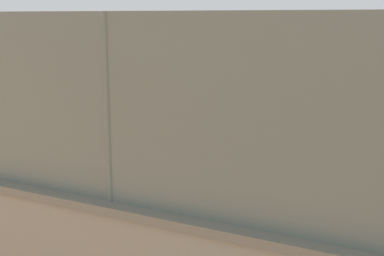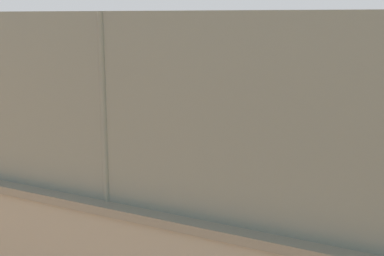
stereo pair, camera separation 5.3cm
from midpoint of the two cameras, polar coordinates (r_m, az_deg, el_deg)
ground_plane at (r=15.97m, az=19.89°, el=-0.56°), size 260.00×260.00×0.00m
fence_panel_on_wall at (r=4.71m, az=-9.10°, el=2.01°), size 26.73×0.48×1.69m
player_foreground_swinging at (r=13.35m, az=-4.35°, el=1.95°), size 1.15×0.72×1.62m
player_at_service_line at (r=16.79m, az=11.98°, el=3.45°), size 1.17×0.69×1.46m
sports_ball at (r=12.73m, az=-13.76°, el=-3.09°), size 0.08×0.08×0.08m
courtside_bench at (r=7.58m, az=-18.72°, el=-10.45°), size 1.61×0.40×0.87m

